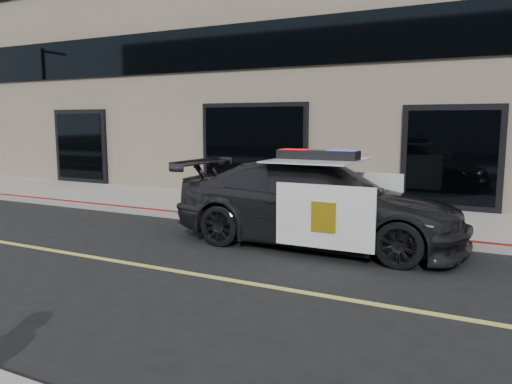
% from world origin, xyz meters
% --- Properties ---
extents(ground, '(120.00, 120.00, 0.00)m').
position_xyz_m(ground, '(0.00, 0.00, 0.00)').
color(ground, black).
rests_on(ground, ground).
extents(sidewalk_n, '(60.00, 3.50, 0.15)m').
position_xyz_m(sidewalk_n, '(0.00, 5.25, 0.07)').
color(sidewalk_n, gray).
rests_on(sidewalk_n, ground).
extents(building_n, '(60.00, 7.00, 12.00)m').
position_xyz_m(building_n, '(0.00, 10.50, 6.00)').
color(building_n, '#756856').
rests_on(building_n, ground).
extents(police_car, '(2.58, 5.57, 1.81)m').
position_xyz_m(police_car, '(2.59, 2.67, 0.81)').
color(police_car, black).
rests_on(police_car, ground).
extents(fire_hydrant, '(0.34, 0.47, 0.74)m').
position_xyz_m(fire_hydrant, '(0.47, 4.15, 0.50)').
color(fire_hydrant, beige).
rests_on(fire_hydrant, sidewalk_n).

